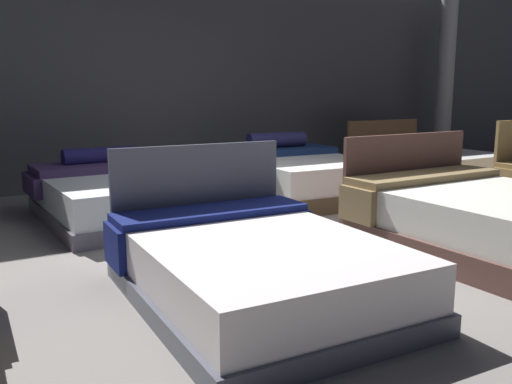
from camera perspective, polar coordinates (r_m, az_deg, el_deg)
name	(u,v)px	position (r m, az deg, el deg)	size (l,w,h in m)	color
ground_plane	(281,232)	(5.21, 2.60, -4.24)	(18.00, 18.00, 0.02)	gray
showroom_back_wall	(155,59)	(7.97, -10.54, 13.49)	(18.00, 0.06, 3.50)	#47474C
bed_1	(254,266)	(3.50, -0.26, -7.71)	(1.54, 2.00, 0.92)	#4E515F
bed_2	(485,219)	(4.92, 22.80, -2.66)	(1.71, 1.94, 0.92)	brown
bed_5	(119,195)	(5.86, -14.10, -0.32)	(1.61, 1.98, 0.70)	#544F5C
bed_6	(299,176)	(6.85, 4.51, 1.70)	(1.64, 1.98, 0.77)	brown
bed_7	(426,166)	(8.45, 17.29, 2.64)	(1.56, 1.93, 0.85)	brown
support_pillar	(446,66)	(10.46, 19.24, 12.35)	(0.29, 0.29, 3.50)	#99999E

